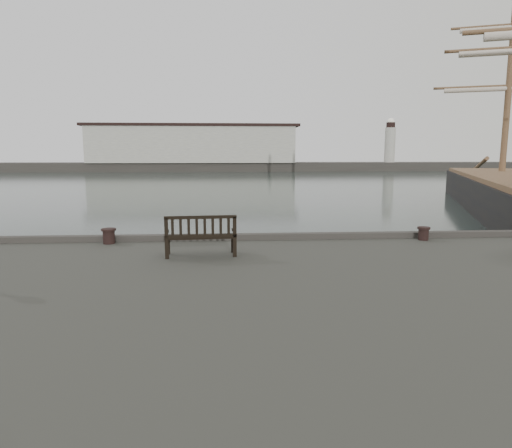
{
  "coord_description": "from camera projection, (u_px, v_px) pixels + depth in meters",
  "views": [
    {
      "loc": [
        -0.61,
        -13.99,
        4.22
      ],
      "look_at": [
        0.3,
        -0.5,
        2.1
      ],
      "focal_mm": 32.0,
      "sensor_mm": 36.0,
      "label": 1
    }
  ],
  "objects": [
    {
      "name": "breakwater",
      "position": [
        208.0,
        152.0,
        104.2
      ],
      "size": [
        140.0,
        9.5,
        12.2
      ],
      "color": "#383530",
      "rests_on": "ground"
    },
    {
      "name": "bollard_left",
      "position": [
        109.0,
        236.0,
        13.45
      ],
      "size": [
        0.55,
        0.55,
        0.45
      ],
      "primitive_type": "cylinder",
      "rotation": [
        0.0,
        0.0,
        -0.34
      ],
      "color": "black",
      "rests_on": "quay"
    },
    {
      "name": "ground",
      "position": [
        246.0,
        287.0,
        14.48
      ],
      "size": [
        400.0,
        400.0,
        0.0
      ],
      "primitive_type": "plane",
      "color": "black",
      "rests_on": "ground"
    },
    {
      "name": "bollard_right",
      "position": [
        424.0,
        234.0,
        14.0
      ],
      "size": [
        0.42,
        0.42,
        0.4
      ],
      "primitive_type": "cylinder",
      "rotation": [
        0.0,
        0.0,
        0.11
      ],
      "color": "black",
      "rests_on": "quay"
    },
    {
      "name": "bench",
      "position": [
        201.0,
        243.0,
        11.84
      ],
      "size": [
        1.86,
        0.75,
        1.05
      ],
      "rotation": [
        0.0,
        0.0,
        0.07
      ],
      "color": "black",
      "rests_on": "quay"
    }
  ]
}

